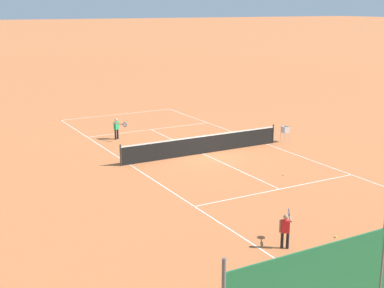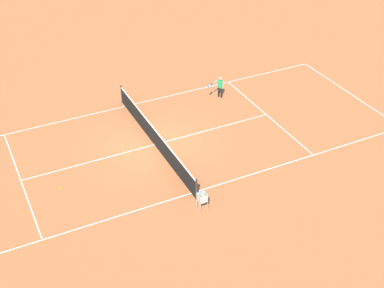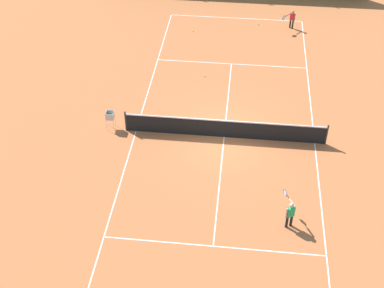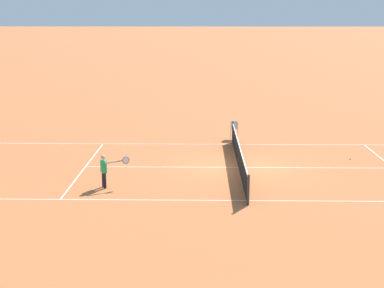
{
  "view_description": "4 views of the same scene",
  "coord_description": "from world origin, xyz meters",
  "px_view_note": "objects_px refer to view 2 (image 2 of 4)",
  "views": [
    {
      "loc": [
        13.54,
        23.13,
        7.44
      ],
      "look_at": [
        1.01,
        0.67,
        0.79
      ],
      "focal_mm": 50.0,
      "sensor_mm": 36.0,
      "label": 1
    },
    {
      "loc": [
        -20.0,
        7.77,
        14.63
      ],
      "look_at": [
        -1.55,
        -1.27,
        0.61
      ],
      "focal_mm": 50.0,
      "sensor_mm": 36.0,
      "label": 2
    },
    {
      "loc": [
        0.59,
        -19.03,
        15.47
      ],
      "look_at": [
        -1.28,
        -1.83,
        0.98
      ],
      "focal_mm": 50.0,
      "sensor_mm": 36.0,
      "label": 3
    },
    {
      "loc": [
        21.38,
        -1.56,
        6.14
      ],
      "look_at": [
        0.85,
        -1.93,
        1.2
      ],
      "focal_mm": 50.0,
      "sensor_mm": 36.0,
      "label": 4
    }
  ],
  "objects_px": {
    "tennis_net": "(154,136)",
    "tennis_ball_alley_left": "(60,189)",
    "player_near_baseline": "(220,86)",
    "ball_hopper": "(202,198)",
    "tennis_ball_by_net_left": "(283,61)"
  },
  "relations": [
    {
      "from": "tennis_ball_by_net_left",
      "to": "ball_hopper",
      "type": "height_order",
      "value": "ball_hopper"
    },
    {
      "from": "tennis_ball_alley_left",
      "to": "ball_hopper",
      "type": "xyz_separation_m",
      "value": [
        -3.95,
        -4.87,
        0.63
      ]
    },
    {
      "from": "player_near_baseline",
      "to": "tennis_net",
      "type": "bearing_deg",
      "value": 118.48
    },
    {
      "from": "player_near_baseline",
      "to": "tennis_ball_alley_left",
      "type": "distance_m",
      "value": 10.88
    },
    {
      "from": "player_near_baseline",
      "to": "tennis_ball_alley_left",
      "type": "bearing_deg",
      "value": 112.22
    },
    {
      "from": "tennis_net",
      "to": "ball_hopper",
      "type": "height_order",
      "value": "tennis_net"
    },
    {
      "from": "tennis_net",
      "to": "player_near_baseline",
      "type": "height_order",
      "value": "player_near_baseline"
    },
    {
      "from": "tennis_ball_by_net_left",
      "to": "ball_hopper",
      "type": "distance_m",
      "value": 15.07
    },
    {
      "from": "tennis_ball_by_net_left",
      "to": "tennis_ball_alley_left",
      "type": "bearing_deg",
      "value": 111.88
    },
    {
      "from": "ball_hopper",
      "to": "tennis_net",
      "type": "bearing_deg",
      "value": -1.2
    },
    {
      "from": "ball_hopper",
      "to": "tennis_ball_by_net_left",
      "type": "bearing_deg",
      "value": -46.78
    },
    {
      "from": "tennis_net",
      "to": "tennis_ball_by_net_left",
      "type": "relative_size",
      "value": 139.09
    },
    {
      "from": "player_near_baseline",
      "to": "ball_hopper",
      "type": "bearing_deg",
      "value": 147.25
    },
    {
      "from": "tennis_net",
      "to": "tennis_ball_alley_left",
      "type": "relative_size",
      "value": 139.09
    },
    {
      "from": "tennis_net",
      "to": "tennis_ball_alley_left",
      "type": "height_order",
      "value": "tennis_net"
    }
  ]
}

